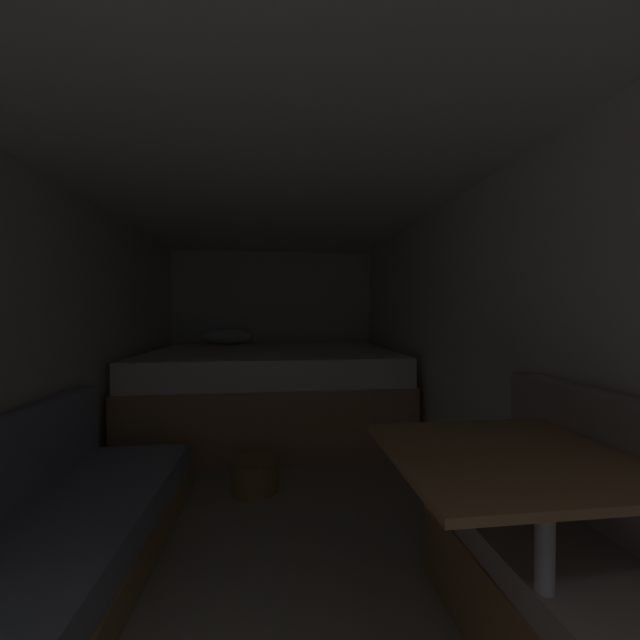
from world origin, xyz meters
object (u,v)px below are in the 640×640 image
(bed, at_px, (272,389))
(dinette_table, at_px, (507,484))
(dinette_bench, at_px, (589,599))
(wicker_basket, at_px, (255,475))
(sofa_left, at_px, (19,566))

(bed, bearing_deg, dinette_table, -73.94)
(bed, relative_size, dinette_table, 3.20)
(bed, xyz_separation_m, dinette_bench, (1.04, -2.76, -0.12))
(dinette_bench, bearing_deg, bed, 110.66)
(dinette_bench, xyz_separation_m, wicker_basket, (-1.14, 1.45, -0.20))
(dinette_bench, height_order, dinette_table, dinette_bench)
(bed, relative_size, sofa_left, 1.15)
(dinette_table, xyz_separation_m, wicker_basket, (-0.88, 1.41, -0.56))
(sofa_left, relative_size, dinette_table, 2.78)
(sofa_left, xyz_separation_m, dinette_bench, (1.99, -0.50, 0.08))
(sofa_left, relative_size, wicker_basket, 6.61)
(dinette_bench, bearing_deg, sofa_left, 165.86)
(dinette_table, height_order, wicker_basket, dinette_table)
(sofa_left, distance_m, dinette_bench, 2.06)
(dinette_table, bearing_deg, dinette_bench, -9.03)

